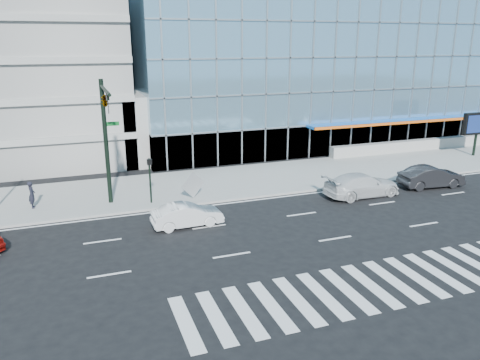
% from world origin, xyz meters
% --- Properties ---
extents(ground, '(160.00, 160.00, 0.00)m').
position_xyz_m(ground, '(0.00, 0.00, 0.00)').
color(ground, black).
rests_on(ground, ground).
extents(sidewalk, '(120.00, 8.00, 0.15)m').
position_xyz_m(sidewalk, '(0.00, 8.00, 0.07)').
color(sidewalk, gray).
rests_on(sidewalk, ground).
extents(theatre_building, '(42.00, 26.00, 15.00)m').
position_xyz_m(theatre_building, '(14.00, 26.00, 7.50)').
color(theatre_building, '#78AAC8').
rests_on(theatre_building, ground).
extents(ramp_block, '(6.00, 8.00, 6.00)m').
position_xyz_m(ramp_block, '(-6.00, 18.00, 3.00)').
color(ramp_block, gray).
rests_on(ramp_block, ground).
extents(retaining_wall, '(30.00, 0.80, 1.00)m').
position_xyz_m(retaining_wall, '(24.00, 11.60, 0.65)').
color(retaining_wall, gray).
rests_on(retaining_wall, sidewalk).
extents(traffic_signal, '(1.14, 5.74, 8.00)m').
position_xyz_m(traffic_signal, '(-11.00, 4.57, 6.16)').
color(traffic_signal, black).
rests_on(traffic_signal, sidewalk).
extents(ped_signal_post, '(0.30, 0.33, 3.00)m').
position_xyz_m(ped_signal_post, '(-8.50, 4.94, 2.14)').
color(ped_signal_post, black).
rests_on(ped_signal_post, sidewalk).
extents(marquee_sign, '(3.20, 0.43, 4.00)m').
position_xyz_m(marquee_sign, '(22.00, 7.99, 3.07)').
color(marquee_sign, black).
rests_on(marquee_sign, sidewalk).
extents(white_suv, '(5.60, 2.44, 1.60)m').
position_xyz_m(white_suv, '(5.57, 1.80, 0.80)').
color(white_suv, silver).
rests_on(white_suv, ground).
extents(white_sedan, '(4.16, 1.54, 1.36)m').
position_xyz_m(white_sedan, '(-7.16, 0.57, 0.68)').
color(white_sedan, silver).
rests_on(white_sedan, ground).
extents(dark_sedan, '(4.93, 2.11, 1.58)m').
position_xyz_m(dark_sedan, '(11.57, 1.80, 0.79)').
color(dark_sedan, black).
rests_on(dark_sedan, ground).
extents(pedestrian, '(0.45, 0.66, 1.74)m').
position_xyz_m(pedestrian, '(-15.76, 6.61, 1.02)').
color(pedestrian, black).
rests_on(pedestrian, sidewalk).
extents(tilted_panel, '(1.75, 0.68, 1.84)m').
position_xyz_m(tilted_panel, '(-5.65, 5.00, 1.07)').
color(tilted_panel, '#A1A1A1').
rests_on(tilted_panel, sidewalk).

